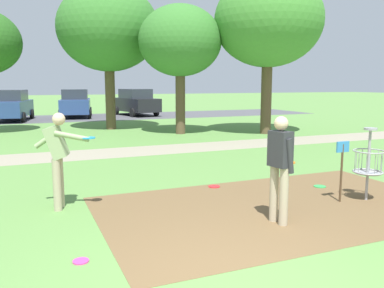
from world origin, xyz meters
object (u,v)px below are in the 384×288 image
at_px(frisbee_mid_grass, 320,186).
at_px(tree_mid_right, 180,41).
at_px(player_foreground_watching, 280,164).
at_px(parked_car_center_left, 76,103).
at_px(tree_near_right, 108,29).
at_px(parked_car_leftmost, 11,105).
at_px(tree_mid_left, 268,21).
at_px(disc_golf_basket, 366,161).
at_px(frisbee_near_basket, 214,187).
at_px(frisbee_by_tee, 81,261).
at_px(player_throwing, 58,154).
at_px(parked_car_center_right, 136,102).

xyz_separation_m(frisbee_mid_grass, tree_mid_right, (0.59, 9.86, 4.00)).
relative_size(player_foreground_watching, parked_car_center_left, 0.38).
height_order(tree_near_right, parked_car_leftmost, tree_near_right).
height_order(frisbee_mid_grass, parked_car_center_left, parked_car_center_left).
height_order(frisbee_mid_grass, tree_mid_left, tree_mid_left).
bearing_deg(tree_mid_right, parked_car_center_left, 106.32).
relative_size(tree_near_right, tree_mid_right, 1.23).
distance_m(tree_mid_left, parked_car_leftmost, 15.86).
relative_size(disc_golf_basket, frisbee_near_basket, 5.55).
xyz_separation_m(frisbee_by_tee, tree_mid_right, (5.84, 11.64, 4.00)).
xyz_separation_m(player_foreground_watching, player_throwing, (-3.14, 2.13, 0.02)).
bearing_deg(disc_golf_basket, frisbee_by_tee, -172.87).
bearing_deg(frisbee_by_tee, tree_mid_right, 63.35).
distance_m(disc_golf_basket, frisbee_mid_grass, 1.34).
bearing_deg(tree_mid_right, frisbee_by_tee, -116.65).
bearing_deg(parked_car_leftmost, tree_mid_left, -46.50).
distance_m(player_foreground_watching, parked_car_center_right, 22.64).
relative_size(player_foreground_watching, tree_mid_right, 0.31).
bearing_deg(parked_car_center_left, tree_near_right, -84.80).
xyz_separation_m(parked_car_leftmost, parked_car_center_right, (7.93, 1.23, 0.00)).
xyz_separation_m(disc_golf_basket, frisbee_near_basket, (-2.20, 1.99, -0.74)).
height_order(frisbee_mid_grass, parked_car_center_right, parked_car_center_right).
bearing_deg(player_foreground_watching, tree_mid_right, 76.49).
bearing_deg(frisbee_by_tee, tree_near_right, 77.07).
xyz_separation_m(frisbee_near_basket, frisbee_by_tee, (-3.14, -2.66, 0.00)).
bearing_deg(frisbee_mid_grass, parked_car_leftmost, 108.29).
bearing_deg(frisbee_mid_grass, disc_golf_basket, -85.13).
relative_size(parked_car_leftmost, parked_car_center_right, 1.00).
distance_m(frisbee_near_basket, parked_car_center_right, 20.26).
bearing_deg(frisbee_mid_grass, tree_near_right, 98.34).
relative_size(player_throwing, frisbee_by_tee, 8.53).
distance_m(frisbee_near_basket, parked_car_leftmost, 19.22).
bearing_deg(tree_near_right, tree_mid_left, -36.53).
bearing_deg(player_throwing, parked_car_leftmost, 93.56).
xyz_separation_m(player_foreground_watching, parked_car_center_right, (3.60, 22.35, -0.05)).
distance_m(tree_mid_right, parked_car_center_right, 11.40).
height_order(player_throwing, frisbee_near_basket, player_throwing).
height_order(tree_mid_right, parked_car_leftmost, tree_mid_right).
height_order(disc_golf_basket, frisbee_near_basket, disc_golf_basket).
relative_size(tree_near_right, tree_mid_left, 1.00).
relative_size(frisbee_by_tee, frisbee_mid_grass, 0.77).
height_order(frisbee_mid_grass, parked_car_leftmost, parked_car_leftmost).
height_order(frisbee_by_tee, parked_car_leftmost, parked_car_leftmost).
xyz_separation_m(frisbee_near_basket, parked_car_leftmost, (-4.36, 18.70, 0.91)).
bearing_deg(tree_mid_left, frisbee_by_tee, -132.49).
bearing_deg(player_throwing, frisbee_mid_grass, -6.26).
bearing_deg(player_foreground_watching, parked_car_center_right, 80.84).
height_order(frisbee_near_basket, tree_mid_left, tree_mid_left).
relative_size(player_throwing, parked_car_center_left, 0.38).
height_order(player_throwing, parked_car_center_left, parked_car_center_left).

